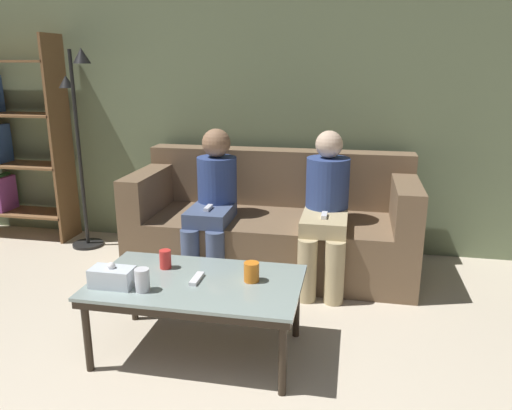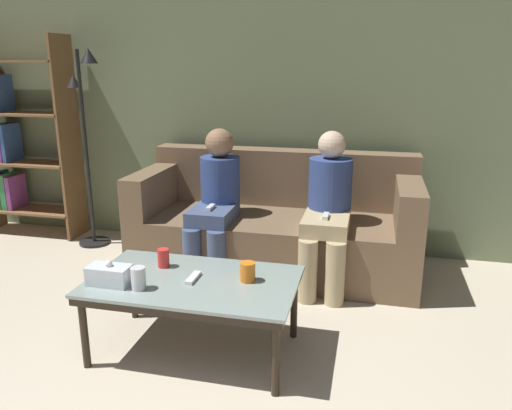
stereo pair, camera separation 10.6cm
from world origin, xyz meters
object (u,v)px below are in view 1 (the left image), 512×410
(cup_far_center, at_px, (165,259))
(game_remote, at_px, (197,279))
(tissue_box, at_px, (112,277))
(bookshelf, at_px, (2,142))
(cup_near_left, at_px, (252,272))
(couch, at_px, (273,226))
(standing_lamp, at_px, (80,129))
(seated_person_mid_left, at_px, (326,206))
(seated_person_left_end, at_px, (213,199))
(coffee_table, at_px, (197,287))
(cup_near_right, at_px, (142,280))

(cup_far_center, bearing_deg, game_remote, -29.51)
(tissue_box, relative_size, bookshelf, 0.12)
(cup_near_left, height_order, game_remote, cup_near_left)
(couch, distance_m, cup_far_center, 1.24)
(couch, relative_size, cup_far_center, 19.77)
(cup_far_center, height_order, standing_lamp, standing_lamp)
(tissue_box, distance_m, standing_lamp, 1.95)
(cup_near_left, distance_m, seated_person_mid_left, 1.06)
(tissue_box, bearing_deg, bookshelf, 137.82)
(seated_person_left_end, bearing_deg, seated_person_mid_left, -0.41)
(cup_near_left, height_order, cup_far_center, cup_far_center)
(tissue_box, bearing_deg, cup_near_left, 16.33)
(tissue_box, relative_size, seated_person_mid_left, 0.20)
(tissue_box, bearing_deg, couch, 67.40)
(couch, xyz_separation_m, seated_person_mid_left, (0.41, -0.23, 0.25))
(couch, relative_size, cup_near_left, 20.10)
(couch, distance_m, seated_person_left_end, 0.53)
(standing_lamp, xyz_separation_m, seated_person_mid_left, (2.04, -0.36, -0.43))
(cup_far_center, relative_size, tissue_box, 0.48)
(coffee_table, bearing_deg, cup_near_right, -142.92)
(cup_far_center, bearing_deg, cup_near_right, -91.21)
(cup_far_center, bearing_deg, bookshelf, 145.27)
(game_remote, distance_m, bookshelf, 2.80)
(game_remote, xyz_separation_m, bookshelf, (-2.29, 1.56, 0.42))
(game_remote, xyz_separation_m, seated_person_left_end, (-0.21, 1.06, 0.14))
(cup_near_left, distance_m, cup_near_right, 0.56)
(cup_near_left, distance_m, bookshelf, 3.01)
(couch, bearing_deg, coffee_table, -98.71)
(cup_far_center, height_order, game_remote, cup_far_center)
(standing_lamp, xyz_separation_m, seated_person_left_end, (1.23, -0.35, -0.44))
(cup_near_left, xyz_separation_m, game_remote, (-0.29, -0.05, -0.04))
(bookshelf, distance_m, seated_person_mid_left, 2.95)
(tissue_box, height_order, bookshelf, bookshelf)
(cup_near_right, xyz_separation_m, tissue_box, (-0.17, 0.02, -0.01))
(seated_person_mid_left, bearing_deg, game_remote, -119.78)
(coffee_table, distance_m, cup_far_center, 0.27)
(seated_person_left_end, relative_size, seated_person_mid_left, 0.99)
(coffee_table, relative_size, cup_near_right, 9.34)
(couch, xyz_separation_m, game_remote, (-0.20, -1.28, 0.11))
(tissue_box, xyz_separation_m, seated_person_left_end, (0.19, 1.21, 0.10))
(couch, height_order, cup_near_left, couch)
(bookshelf, distance_m, seated_person_left_end, 2.15)
(bookshelf, bearing_deg, cup_near_left, -30.39)
(coffee_table, distance_m, tissue_box, 0.44)
(seated_person_mid_left, bearing_deg, cup_far_center, -131.58)
(cup_near_left, bearing_deg, couch, 94.10)
(game_remote, bearing_deg, couch, 81.29)
(coffee_table, bearing_deg, game_remote, 82.87)
(coffee_table, bearing_deg, seated_person_mid_left, 60.22)
(cup_far_center, height_order, seated_person_left_end, seated_person_left_end)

